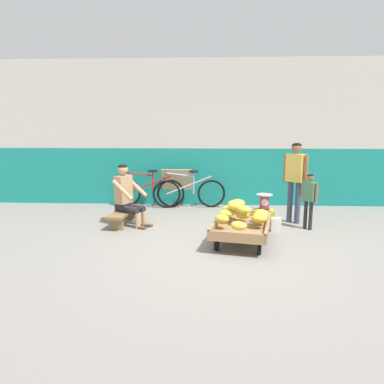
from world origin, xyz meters
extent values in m
plane|color=gray|center=(0.00, 0.00, 0.00)|extent=(80.00, 80.00, 0.00)
cube|color=#19847A|center=(0.00, 3.32, 0.67)|extent=(16.00, 0.30, 1.33)
cube|color=beige|center=(0.00, 3.32, 2.33)|extent=(16.00, 0.30, 2.00)
cube|color=#99754C|center=(0.33, 0.48, 0.23)|extent=(1.13, 1.59, 0.05)
cube|color=#99754C|center=(-0.06, 0.56, 0.31)|extent=(0.35, 1.42, 0.10)
cube|color=#99754C|center=(0.72, 0.39, 0.31)|extent=(0.35, 1.42, 0.10)
cube|color=#99754C|center=(0.48, 1.16, 0.31)|extent=(0.83, 0.22, 0.10)
cube|color=#99754C|center=(0.18, -0.21, 0.31)|extent=(0.83, 0.22, 0.10)
cylinder|color=black|center=(0.13, 1.04, 0.09)|extent=(0.09, 0.19, 0.18)
cylinder|color=black|center=(0.74, 0.90, 0.09)|extent=(0.09, 0.19, 0.18)
cylinder|color=black|center=(-0.09, 0.05, 0.09)|extent=(0.09, 0.19, 0.18)
cylinder|color=black|center=(0.53, -0.08, 0.09)|extent=(0.09, 0.19, 0.18)
ellipsoid|color=gold|center=(0.33, 0.56, 0.42)|extent=(0.30, 0.29, 0.13)
ellipsoid|color=yellow|center=(0.07, 0.62, 0.42)|extent=(0.28, 0.23, 0.13)
ellipsoid|color=gold|center=(0.65, 0.68, 0.42)|extent=(0.30, 0.28, 0.13)
ellipsoid|color=gold|center=(0.56, 0.33, 0.42)|extent=(0.29, 0.26, 0.13)
ellipsoid|color=yellow|center=(0.22, -0.08, 0.42)|extent=(0.30, 0.28, 0.13)
ellipsoid|color=yellow|center=(0.15, 0.92, 0.42)|extent=(0.29, 0.26, 0.13)
ellipsoid|color=gold|center=(0.61, 0.50, 0.42)|extent=(0.25, 0.19, 0.13)
ellipsoid|color=yellow|center=(0.37, 0.74, 0.42)|extent=(0.30, 0.30, 0.13)
ellipsoid|color=gold|center=(-0.01, 0.29, 0.42)|extent=(0.30, 0.29, 0.13)
ellipsoid|color=gold|center=(0.34, 0.42, 0.54)|extent=(0.30, 0.29, 0.13)
ellipsoid|color=yellow|center=(0.22, 0.60, 0.56)|extent=(0.29, 0.25, 0.13)
ellipsoid|color=gold|center=(0.22, 0.76, 0.56)|extent=(0.30, 0.27, 0.13)
ellipsoid|color=gold|center=(0.29, 0.83, 0.56)|extent=(0.30, 0.28, 0.13)
cube|color=olive|center=(-1.81, 1.42, 0.24)|extent=(0.45, 1.13, 0.05)
cube|color=olive|center=(-1.75, 1.80, 0.11)|extent=(0.25, 0.11, 0.22)
cube|color=olive|center=(-1.86, 1.03, 0.11)|extent=(0.25, 0.11, 0.22)
cylinder|color=tan|center=(-1.41, 1.31, 0.14)|extent=(0.10, 0.10, 0.27)
cube|color=#4C3D2D|center=(-1.36, 1.28, 0.02)|extent=(0.24, 0.18, 0.04)
cylinder|color=#232328|center=(-1.59, 1.40, 0.32)|extent=(0.41, 0.30, 0.13)
cylinder|color=tan|center=(-1.50, 1.15, 0.14)|extent=(0.10, 0.10, 0.27)
cube|color=#4C3D2D|center=(-1.44, 1.12, 0.02)|extent=(0.24, 0.18, 0.04)
cylinder|color=#232328|center=(-1.67, 1.24, 0.32)|extent=(0.41, 0.30, 0.13)
cube|color=#232328|center=(-1.81, 1.42, 0.34)|extent=(0.33, 0.35, 0.14)
cube|color=tan|center=(-1.81, 1.42, 0.67)|extent=(0.31, 0.37, 0.52)
cylinder|color=tan|center=(-1.57, 1.52, 0.70)|extent=(0.45, 0.29, 0.36)
cylinder|color=tan|center=(-1.76, 1.16, 0.70)|extent=(0.45, 0.29, 0.36)
sphere|color=tan|center=(-1.81, 1.42, 1.05)|extent=(0.19, 0.19, 0.19)
ellipsoid|color=black|center=(-1.81, 1.42, 1.10)|extent=(0.17, 0.17, 0.09)
cube|color=gold|center=(0.82, 1.45, 0.15)|extent=(0.36, 0.28, 0.30)
cylinder|color=#28282D|center=(0.82, 1.45, 0.32)|extent=(0.20, 0.20, 0.03)
cube|color=#C6384C|center=(0.82, 1.45, 0.45)|extent=(0.16, 0.10, 0.24)
cylinder|color=white|center=(0.82, 1.40, 0.45)|extent=(0.13, 0.01, 0.13)
cylinder|color=#B2B5BA|center=(0.82, 1.45, 0.58)|extent=(0.30, 0.30, 0.01)
torus|color=black|center=(-2.10, 2.94, 0.32)|extent=(0.64, 0.08, 0.64)
torus|color=black|center=(-1.08, 2.89, 0.32)|extent=(0.64, 0.08, 0.64)
cylinder|color=#AD231E|center=(-1.59, 2.91, 0.52)|extent=(1.03, 0.08, 0.43)
cylinder|color=#AD231E|center=(-1.49, 2.91, 0.56)|extent=(0.04, 0.04, 0.48)
cylinder|color=#AD231E|center=(-1.80, 2.92, 0.76)|extent=(0.62, 0.06, 0.12)
cube|color=black|center=(-1.49, 2.91, 0.83)|extent=(0.20, 0.11, 0.05)
cylinder|color=black|center=(-2.10, 2.94, 0.78)|extent=(0.05, 0.48, 0.03)
torus|color=black|center=(-1.16, 2.81, 0.32)|extent=(0.64, 0.12, 0.64)
torus|color=black|center=(-0.15, 2.91, 0.32)|extent=(0.64, 0.12, 0.64)
cylinder|color=#9EA0A5|center=(-0.66, 2.86, 0.52)|extent=(1.03, 0.14, 0.43)
cylinder|color=#9EA0A5|center=(-0.56, 2.87, 0.56)|extent=(0.04, 0.04, 0.48)
cylinder|color=#9EA0A5|center=(-0.86, 2.84, 0.76)|extent=(0.62, 0.10, 0.12)
cube|color=black|center=(-0.56, 2.87, 0.83)|extent=(0.21, 0.12, 0.05)
cylinder|color=black|center=(-1.16, 2.81, 0.78)|extent=(0.08, 0.48, 0.03)
cube|color=#C6B289|center=(-0.96, 3.16, 0.43)|extent=(0.70, 0.30, 0.86)
cylinder|color=#38425B|center=(1.48, 1.63, 0.40)|extent=(0.10, 0.10, 0.80)
cylinder|color=#38425B|center=(1.35, 1.73, 0.40)|extent=(0.10, 0.10, 0.80)
cube|color=gold|center=(1.42, 1.68, 1.06)|extent=(0.37, 0.36, 0.52)
cylinder|color=brown|center=(1.58, 1.54, 1.04)|extent=(0.07, 0.07, 0.56)
cylinder|color=brown|center=(1.26, 1.81, 1.04)|extent=(0.07, 0.07, 0.56)
sphere|color=brown|center=(1.42, 1.68, 1.44)|extent=(0.19, 0.19, 0.19)
ellipsoid|color=black|center=(1.42, 1.68, 1.49)|extent=(0.17, 0.17, 0.09)
cylinder|color=#232328|center=(1.61, 1.20, 0.26)|extent=(0.07, 0.07, 0.52)
cylinder|color=#232328|center=(1.54, 1.28, 0.26)|extent=(0.07, 0.07, 0.52)
cube|color=#427A56|center=(1.57, 1.24, 0.69)|extent=(0.24, 0.24, 0.34)
cylinder|color=brown|center=(1.67, 1.14, 0.68)|extent=(0.05, 0.05, 0.36)
cylinder|color=brown|center=(1.48, 1.34, 0.68)|extent=(0.05, 0.05, 0.36)
sphere|color=brown|center=(1.57, 1.24, 0.94)|extent=(0.12, 0.12, 0.12)
ellipsoid|color=black|center=(1.57, 1.24, 0.98)|extent=(0.11, 0.11, 0.06)
cube|color=silver|center=(0.98, 1.10, 0.12)|extent=(0.18, 0.12, 0.24)
camera|label=1|loc=(-0.22, -4.95, 1.82)|focal=32.74mm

